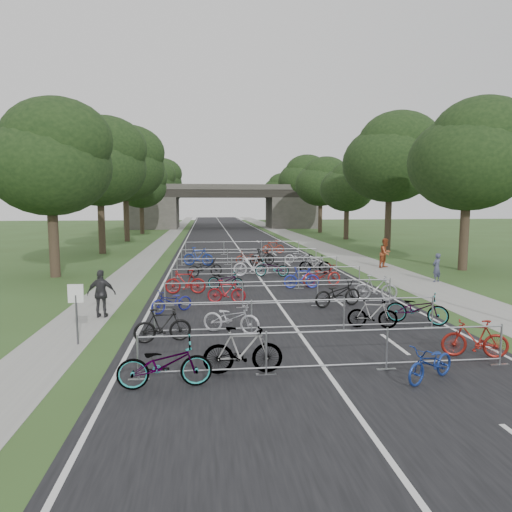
# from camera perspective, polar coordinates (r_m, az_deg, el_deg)

# --- Properties ---
(ground) EXTENTS (200.00, 200.00, 0.00)m
(ground) POSITION_cam_1_polar(r_m,az_deg,el_deg) (11.87, 8.87, -14.17)
(ground) COLOR #344E21
(ground) RESTS_ON ground
(road) EXTENTS (11.00, 140.00, 0.01)m
(road) POSITION_cam_1_polar(r_m,az_deg,el_deg) (60.91, -3.48, 2.75)
(road) COLOR black
(road) RESTS_ON ground
(sidewalk_right) EXTENTS (3.00, 140.00, 0.01)m
(sidewalk_right) POSITION_cam_1_polar(r_m,az_deg,el_deg) (61.81, 3.96, 2.80)
(sidewalk_right) COLOR gray
(sidewalk_right) RESTS_ON ground
(sidewalk_left) EXTENTS (2.00, 140.00, 0.01)m
(sidewalk_left) POSITION_cam_1_polar(r_m,az_deg,el_deg) (61.00, -10.54, 2.65)
(sidewalk_left) COLOR gray
(sidewalk_left) RESTS_ON ground
(lane_markings) EXTENTS (0.12, 140.00, 0.00)m
(lane_markings) POSITION_cam_1_polar(r_m,az_deg,el_deg) (60.91, -3.48, 2.74)
(lane_markings) COLOR silver
(lane_markings) RESTS_ON ground
(overpass_bridge) EXTENTS (31.00, 8.00, 7.05)m
(overpass_bridge) POSITION_cam_1_polar(r_m,az_deg,el_deg) (75.75, -4.06, 6.19)
(overpass_bridge) COLOR #42403B
(overpass_bridge) RESTS_ON ground
(park_sign) EXTENTS (0.45, 0.06, 1.83)m
(park_sign) POSITION_cam_1_polar(r_m,az_deg,el_deg) (14.52, -21.57, -5.47)
(park_sign) COLOR #4C4C51
(park_sign) RESTS_ON ground
(tree_left_0) EXTENTS (6.72, 6.72, 10.25)m
(tree_left_0) POSITION_cam_1_polar(r_m,az_deg,el_deg) (28.01, -24.23, 10.80)
(tree_left_0) COLOR #33261C
(tree_left_0) RESTS_ON ground
(tree_right_0) EXTENTS (7.17, 7.17, 10.93)m
(tree_right_0) POSITION_cam_1_polar(r_m,az_deg,el_deg) (31.20, 25.24, 11.07)
(tree_right_0) COLOR #33261C
(tree_right_0) RESTS_ON ground
(tree_left_1) EXTENTS (7.56, 7.56, 11.53)m
(tree_left_1) POSITION_cam_1_polar(r_m,az_deg,el_deg) (39.65, -18.89, 10.83)
(tree_left_1) COLOR #33261C
(tree_left_1) RESTS_ON ground
(tree_right_1) EXTENTS (8.18, 8.18, 12.47)m
(tree_right_1) POSITION_cam_1_polar(r_m,az_deg,el_deg) (41.99, 16.59, 11.48)
(tree_right_1) COLOR #33261C
(tree_right_1) RESTS_ON ground
(tree_left_2) EXTENTS (8.40, 8.40, 12.81)m
(tree_left_2) POSITION_cam_1_polar(r_m,az_deg,el_deg) (51.46, -15.98, 10.82)
(tree_left_2) COLOR #33261C
(tree_left_2) RESTS_ON ground
(tree_right_2) EXTENTS (6.16, 6.16, 9.39)m
(tree_right_2) POSITION_cam_1_polar(r_m,az_deg,el_deg) (53.13, 11.46, 8.46)
(tree_right_2) COLOR #33261C
(tree_right_2) RESTS_ON ground
(tree_left_3) EXTENTS (6.72, 6.72, 10.25)m
(tree_left_3) POSITION_cam_1_polar(r_m,az_deg,el_deg) (63.22, -14.10, 8.59)
(tree_left_3) COLOR #33261C
(tree_left_3) RESTS_ON ground
(tree_right_3) EXTENTS (7.17, 7.17, 10.93)m
(tree_right_3) POSITION_cam_1_polar(r_m,az_deg,el_deg) (64.70, 8.21, 9.05)
(tree_right_3) COLOR #33261C
(tree_right_3) RESTS_ON ground
(tree_left_4) EXTENTS (7.56, 7.56, 11.53)m
(tree_left_4) POSITION_cam_1_polar(r_m,az_deg,el_deg) (75.15, -12.87, 8.91)
(tree_left_4) COLOR #33261C
(tree_left_4) RESTS_ON ground
(tree_right_4) EXTENTS (8.18, 8.18, 12.47)m
(tree_right_4) POSITION_cam_1_polar(r_m,az_deg,el_deg) (76.41, 5.95, 9.45)
(tree_right_4) COLOR #33261C
(tree_right_4) RESTS_ON ground
(tree_left_5) EXTENTS (8.40, 8.40, 12.81)m
(tree_left_5) POSITION_cam_1_polar(r_m,az_deg,el_deg) (87.11, -11.98, 9.15)
(tree_left_5) COLOR #33261C
(tree_left_5) RESTS_ON ground
(tree_right_5) EXTENTS (6.16, 6.16, 9.39)m
(tree_right_5) POSITION_cam_1_polar(r_m,az_deg,el_deg) (88.11, 4.27, 7.83)
(tree_right_5) COLOR #33261C
(tree_right_5) RESTS_ON ground
(tree_left_6) EXTENTS (6.72, 6.72, 10.25)m
(tree_left_6) POSITION_cam_1_polar(r_m,az_deg,el_deg) (99.00, -11.27, 7.91)
(tree_left_6) COLOR #33261C
(tree_left_6) RESTS_ON ground
(tree_right_6) EXTENTS (7.17, 7.17, 10.93)m
(tree_right_6) POSITION_cam_1_polar(r_m,az_deg,el_deg) (99.95, 3.01, 8.27)
(tree_right_6) COLOR #33261C
(tree_right_6) RESTS_ON ground
(barrier_row_0) EXTENTS (9.70, 0.08, 1.10)m
(barrier_row_0) POSITION_cam_1_polar(r_m,az_deg,el_deg) (11.68, 8.92, -11.68)
(barrier_row_0) COLOR #9A9DA2
(barrier_row_0) RESTS_ON ground
(barrier_row_1) EXTENTS (9.70, 0.08, 1.10)m
(barrier_row_1) POSITION_cam_1_polar(r_m,az_deg,el_deg) (15.05, 5.31, -7.43)
(barrier_row_1) COLOR #9A9DA2
(barrier_row_1) RESTS_ON ground
(barrier_row_2) EXTENTS (9.70, 0.08, 1.10)m
(barrier_row_2) POSITION_cam_1_polar(r_m,az_deg,el_deg) (18.50, 3.07, -4.73)
(barrier_row_2) COLOR #9A9DA2
(barrier_row_2) RESTS_ON ground
(barrier_row_3) EXTENTS (9.70, 0.08, 1.10)m
(barrier_row_3) POSITION_cam_1_polar(r_m,az_deg,el_deg) (22.20, 1.48, -2.80)
(barrier_row_3) COLOR #9A9DA2
(barrier_row_3) RESTS_ON ground
(barrier_row_4) EXTENTS (9.70, 0.08, 1.10)m
(barrier_row_4) POSITION_cam_1_polar(r_m,az_deg,el_deg) (26.12, 0.30, -1.36)
(barrier_row_4) COLOR #9A9DA2
(barrier_row_4) RESTS_ON ground
(barrier_row_5) EXTENTS (9.70, 0.08, 1.10)m
(barrier_row_5) POSITION_cam_1_polar(r_m,az_deg,el_deg) (31.05, -0.76, -0.07)
(barrier_row_5) COLOR #9A9DA2
(barrier_row_5) RESTS_ON ground
(barrier_row_6) EXTENTS (9.70, 0.08, 1.10)m
(barrier_row_6) POSITION_cam_1_polar(r_m,az_deg,el_deg) (36.99, -1.65, 1.03)
(barrier_row_6) COLOR #9A9DA2
(barrier_row_6) RESTS_ON ground
(bike_0) EXTENTS (2.19, 0.88, 1.13)m
(bike_0) POSITION_cam_1_polar(r_m,az_deg,el_deg) (10.84, -11.34, -13.11)
(bike_0) COLOR #9A9DA2
(bike_0) RESTS_ON ground
(bike_1) EXTENTS (1.98, 0.59, 1.18)m
(bike_1) POSITION_cam_1_polar(r_m,az_deg,el_deg) (11.45, -1.64, -11.74)
(bike_1) COLOR #9A9DA2
(bike_1) RESTS_ON ground
(bike_2) EXTENTS (1.75, 1.35, 0.88)m
(bike_2) POSITION_cam_1_polar(r_m,az_deg,el_deg) (11.78, 21.05, -12.42)
(bike_2) COLOR navy
(bike_2) RESTS_ON ground
(bike_3) EXTENTS (1.82, 0.94, 1.05)m
(bike_3) POSITION_cam_1_polar(r_m,az_deg,el_deg) (13.92, 25.70, -9.33)
(bike_3) COLOR maroon
(bike_3) RESTS_ON ground
(bike_4) EXTENTS (1.77, 0.76, 1.03)m
(bike_4) POSITION_cam_1_polar(r_m,az_deg,el_deg) (14.19, -11.60, -8.53)
(bike_4) COLOR black
(bike_4) RESTS_ON ground
(bike_5) EXTENTS (2.01, 1.33, 1.00)m
(bike_5) POSITION_cam_1_polar(r_m,az_deg,el_deg) (14.86, -3.11, -7.77)
(bike_5) COLOR #B3B3BB
(bike_5) RESTS_ON ground
(bike_6) EXTENTS (1.72, 0.86, 0.99)m
(bike_6) POSITION_cam_1_polar(r_m,az_deg,el_deg) (15.90, 14.37, -7.02)
(bike_6) COLOR #9A9DA2
(bike_6) RESTS_ON ground
(bike_7) EXTENTS (2.17, 1.63, 1.09)m
(bike_7) POSITION_cam_1_polar(r_m,az_deg,el_deg) (16.88, 19.49, -6.23)
(bike_7) COLOR #9A9DA2
(bike_7) RESTS_ON ground
(bike_8) EXTENTS (1.75, 1.38, 0.89)m
(bike_8) POSITION_cam_1_polar(r_m,az_deg,el_deg) (17.84, -10.49, -5.59)
(bike_8) COLOR navy
(bike_8) RESTS_ON ground
(bike_9) EXTENTS (1.68, 0.73, 0.98)m
(bike_9) POSITION_cam_1_polar(r_m,az_deg,el_deg) (19.20, -3.70, -4.48)
(bike_9) COLOR maroon
(bike_9) RESTS_ON ground
(bike_10) EXTENTS (2.20, 1.27, 1.10)m
(bike_10) POSITION_cam_1_polar(r_m,az_deg,el_deg) (18.78, 10.18, -4.65)
(bike_10) COLOR black
(bike_10) RESTS_ON ground
(bike_11) EXTENTS (1.90, 0.89, 1.10)m
(bike_11) POSITION_cam_1_polar(r_m,az_deg,el_deg) (20.36, 14.77, -3.88)
(bike_11) COLOR #93949A
(bike_11) RESTS_ON ground
(bike_12) EXTENTS (1.90, 0.61, 1.13)m
(bike_12) POSITION_cam_1_polar(r_m,az_deg,el_deg) (21.31, -8.82, -3.23)
(bike_12) COLOR maroon
(bike_12) RESTS_ON ground
(bike_13) EXTENTS (1.91, 1.16, 0.95)m
(bike_13) POSITION_cam_1_polar(r_m,az_deg,el_deg) (22.06, -3.80, -3.06)
(bike_13) COLOR #9A9DA2
(bike_13) RESTS_ON ground
(bike_14) EXTENTS (1.79, 0.57, 1.06)m
(bike_14) POSITION_cam_1_polar(r_m,az_deg,el_deg) (22.49, 5.71, -2.74)
(bike_14) COLOR #1D2AA0
(bike_14) RESTS_ON ground
(bike_15) EXTENTS (2.23, 1.22, 1.11)m
(bike_15) POSITION_cam_1_polar(r_m,az_deg,el_deg) (23.17, 8.20, -2.44)
(bike_15) COLOR #A01B17
(bike_15) RESTS_ON ground
(bike_16) EXTENTS (2.15, 1.29, 1.07)m
(bike_16) POSITION_cam_1_polar(r_m,az_deg,el_deg) (25.98, -6.42, -1.47)
(bike_16) COLOR black
(bike_16) RESTS_ON ground
(bike_17) EXTENTS (2.05, 0.59, 1.23)m
(bike_17) POSITION_cam_1_polar(r_m,az_deg,el_deg) (26.06, -0.62, -1.22)
(bike_17) COLOR #B6B5BD
(bike_17) RESTS_ON ground
(bike_18) EXTENTS (2.02, 1.00, 1.01)m
(bike_18) POSITION_cam_1_polar(r_m,az_deg,el_deg) (25.95, 2.01, -1.50)
(bike_18) COLOR #9A9DA2
(bike_18) RESTS_ON ground
(bike_19) EXTENTS (1.96, 0.89, 1.14)m
(bike_19) POSITION_cam_1_polar(r_m,az_deg,el_deg) (27.28, 7.40, -1.02)
(bike_19) COLOR #9A9DA2
(bike_19) RESTS_ON ground
(bike_20) EXTENTS (2.14, 1.11, 1.24)m
(bike_20) POSITION_cam_1_polar(r_m,az_deg,el_deg) (30.65, -7.22, -0.07)
(bike_20) COLOR navy
(bike_20) RESTS_ON ground
(bike_21) EXTENTS (1.79, 0.87, 0.90)m
(bike_21) POSITION_cam_1_polar(r_m,az_deg,el_deg) (31.33, -0.99, -0.18)
(bike_21) COLOR maroon
(bike_21) RESTS_ON ground
(bike_22) EXTENTS (1.97, 1.30, 1.15)m
(bike_22) POSITION_cam_1_polar(r_m,az_deg,el_deg) (30.36, 0.78, -0.16)
(bike_22) COLOR black
(bike_22) RESTS_ON ground
(bike_23) EXTENTS (1.99, 1.03, 0.99)m
(bike_23) POSITION_cam_1_polar(r_m,az_deg,el_deg) (31.50, 5.35, -0.09)
(bike_23) COLOR #9D9EA4
(bike_23) RESTS_ON ground
(bike_27) EXTENTS (1.86, 0.61, 1.10)m
(bike_27) POSITION_cam_1_polar(r_m,az_deg,el_deg) (37.69, 2.17, 1.14)
(bike_27) COLOR maroon
(bike_27) RESTS_ON ground
(pedestrian_a) EXTENTS (0.66, 0.57, 1.53)m
(pedestrian_a) POSITION_cam_1_polar(r_m,az_deg,el_deg) (26.03, 21.65, -1.38)
(pedestrian_a) COLOR #393D56
(pedestrian_a) RESTS_ON ground
(pedestrian_b) EXTENTS (1.17, 1.12, 1.91)m
(pedestrian_b) POSITION_cam_1_polar(r_m,az_deg,el_deg) (30.62, 15.87, 0.35)
(pedestrian_b) COLOR #9D4522
(pedestrian_b) RESTS_ON ground
(pedestrian_c) EXTENTS (1.06, 0.49, 1.77)m
(pedestrian_c) POSITION_cam_1_polar(r_m,az_deg,el_deg) (17.69, -18.75, -4.50)
(pedestrian_c) COLOR #2B2B2E
(pedestrian_c) RESTS_ON ground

